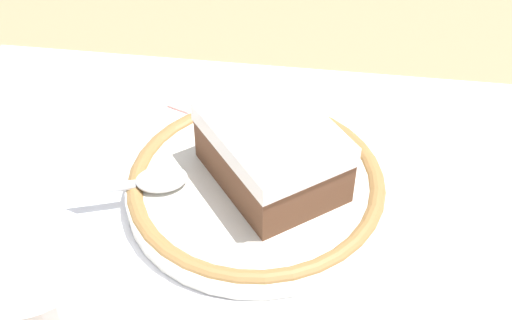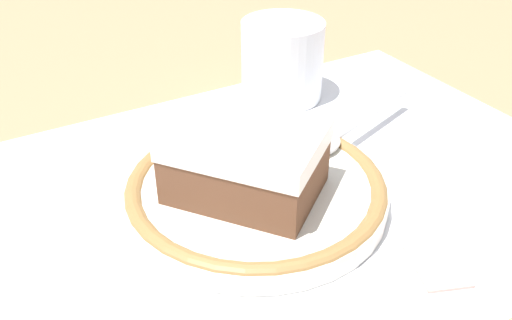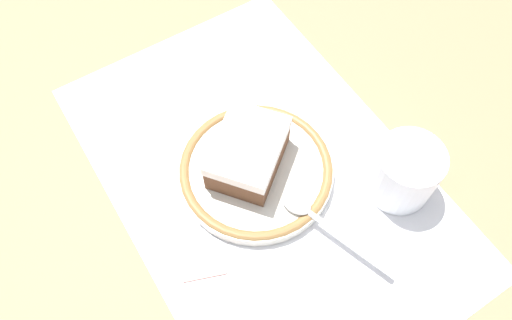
# 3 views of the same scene
# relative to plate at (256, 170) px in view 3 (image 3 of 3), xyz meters

# --- Properties ---
(ground_plane) EXTENTS (2.40, 2.40, 0.00)m
(ground_plane) POSITION_rel_plate_xyz_m (-0.01, -0.01, -0.01)
(ground_plane) COLOR #9E7551
(placemat) EXTENTS (0.53, 0.35, 0.00)m
(placemat) POSITION_rel_plate_xyz_m (-0.01, -0.01, -0.01)
(placemat) COLOR white
(placemat) RESTS_ON ground_plane
(plate) EXTENTS (0.19, 0.19, 0.02)m
(plate) POSITION_rel_plate_xyz_m (0.00, 0.00, 0.00)
(plate) COLOR silver
(plate) RESTS_ON placemat
(cake_slice) EXTENTS (0.12, 0.13, 0.05)m
(cake_slice) POSITION_rel_plate_xyz_m (0.01, 0.00, 0.03)
(cake_slice) COLOR brown
(cake_slice) RESTS_ON plate
(spoon) EXTENTS (0.15, 0.06, 0.01)m
(spoon) POSITION_rel_plate_xyz_m (-0.09, -0.02, 0.01)
(spoon) COLOR silver
(spoon) RESTS_ON plate
(cup) EXTENTS (0.08, 0.08, 0.08)m
(cup) POSITION_rel_plate_xyz_m (-0.11, -0.14, 0.02)
(cup) COLOR white
(cup) RESTS_ON placemat
(sugar_packet) EXTENTS (0.05, 0.06, 0.01)m
(sugar_packet) POSITION_rel_plate_xyz_m (-0.07, 0.11, -0.01)
(sugar_packet) COLOR #E5998C
(sugar_packet) RESTS_ON placemat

